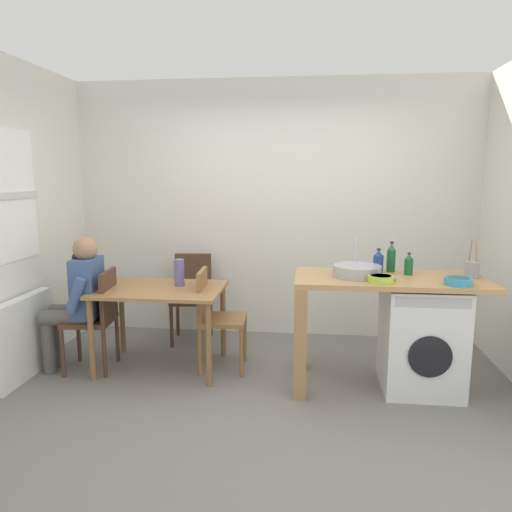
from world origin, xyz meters
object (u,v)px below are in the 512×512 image
(chair_spare_by_wall, at_px, (192,292))
(bottle_tall_green, at_px, (378,262))
(chair_person_seat, at_px, (98,314))
(seated_person, at_px, (78,296))
(bottle_squat_brown, at_px, (391,258))
(washing_machine, at_px, (421,337))
(bottle_clear_small, at_px, (409,265))
(colander, at_px, (458,281))
(utensil_crock, at_px, (472,269))
(vase, at_px, (179,273))
(dining_table, at_px, (160,298))
(mixing_bowl, at_px, (381,279))
(chair_opposite, at_px, (215,313))

(chair_spare_by_wall, relative_size, bottle_tall_green, 4.32)
(chair_person_seat, height_order, chair_spare_by_wall, same)
(chair_spare_by_wall, xyz_separation_m, seated_person, (-0.80, -0.88, 0.16))
(chair_spare_by_wall, height_order, bottle_squat_brown, bottle_squat_brown)
(washing_machine, height_order, bottle_clear_small, bottle_clear_small)
(colander, bearing_deg, utensil_crock, 56.30)
(utensil_crock, bearing_deg, bottle_clear_small, 173.15)
(bottle_tall_green, xyz_separation_m, bottle_squat_brown, (0.12, 0.09, 0.02))
(vase, bearing_deg, dining_table, -146.31)
(washing_machine, relative_size, vase, 3.59)
(chair_person_seat, bearing_deg, bottle_tall_green, -94.36)
(chair_spare_by_wall, distance_m, bottle_squat_brown, 2.09)
(chair_spare_by_wall, bearing_deg, washing_machine, 150.00)
(seated_person, relative_size, bottle_clear_small, 6.58)
(seated_person, height_order, bottle_squat_brown, seated_person)
(mixing_bowl, relative_size, vase, 0.82)
(chair_person_seat, relative_size, colander, 4.50)
(chair_opposite, relative_size, colander, 4.50)
(bottle_squat_brown, distance_m, mixing_bowl, 0.45)
(bottle_tall_green, height_order, vase, bottle_tall_green)
(bottle_clear_small, bearing_deg, utensil_crock, -6.85)
(dining_table, xyz_separation_m, seated_person, (-0.71, -0.11, 0.03))
(mixing_bowl, bearing_deg, washing_machine, 28.27)
(chair_person_seat, distance_m, washing_machine, 2.76)
(washing_machine, bearing_deg, chair_spare_by_wall, 155.97)
(bottle_tall_green, relative_size, bottle_squat_brown, 0.82)
(bottle_squat_brown, bearing_deg, chair_opposite, -179.60)
(chair_opposite, distance_m, bottle_tall_green, 1.48)
(bottle_tall_green, relative_size, vase, 0.87)
(chair_person_seat, distance_m, chair_opposite, 1.03)
(dining_table, xyz_separation_m, colander, (2.39, -0.39, 0.31))
(mixing_bowl, bearing_deg, dining_table, 168.73)
(dining_table, distance_m, chair_person_seat, 0.57)
(colander, bearing_deg, bottle_clear_small, 131.82)
(washing_machine, height_order, bottle_tall_green, bottle_tall_green)
(seated_person, height_order, mixing_bowl, seated_person)
(chair_person_seat, xyz_separation_m, utensil_crock, (3.12, -0.02, 0.48))
(washing_machine, distance_m, colander, 0.59)
(chair_spare_by_wall, relative_size, bottle_squat_brown, 3.53)
(utensil_crock, relative_size, colander, 1.50)
(bottle_clear_small, bearing_deg, seated_person, -179.01)
(chair_opposite, relative_size, utensil_crock, 3.00)
(seated_person, bearing_deg, chair_spare_by_wall, -47.84)
(chair_person_seat, bearing_deg, bottle_squat_brown, -92.34)
(colander, bearing_deg, mixing_bowl, 177.94)
(chair_person_seat, distance_m, utensil_crock, 3.16)
(washing_machine, relative_size, bottle_clear_small, 4.71)
(utensil_crock, bearing_deg, bottle_tall_green, 173.50)
(colander, bearing_deg, bottle_tall_green, 146.51)
(washing_machine, height_order, bottle_squat_brown, bottle_squat_brown)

